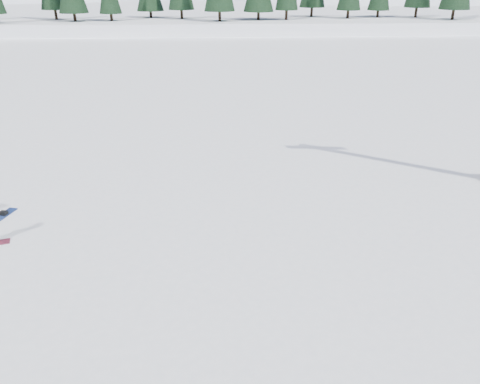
# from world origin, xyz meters

# --- Properties ---
(ground) EXTENTS (420.00, 420.00, 0.00)m
(ground) POSITION_xyz_m (0.00, 0.00, 0.00)
(ground) COLOR white
(ground) RESTS_ON ground
(alpine_backdrop) EXTENTS (412.50, 227.00, 53.20)m
(alpine_backdrop) POSITION_xyz_m (-11.72, 189.18, -13.98)
(alpine_backdrop) COLOR white
(alpine_backdrop) RESTS_ON ground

